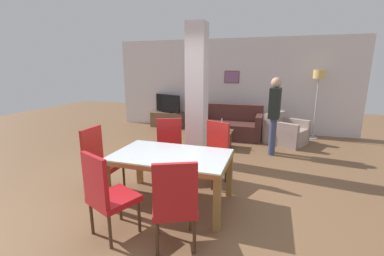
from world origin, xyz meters
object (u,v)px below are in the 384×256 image
at_px(dining_chair_far_right, 213,150).
at_px(dining_chair_far_left, 170,146).
at_px(dining_chair_near_left, 107,193).
at_px(coffee_table, 218,139).
at_px(armchair, 285,133).
at_px(dining_chair_head_left, 100,158).
at_px(bottle, 222,126).
at_px(standing_person, 274,111).
at_px(floor_lamp, 319,81).
at_px(dining_table, 171,164).
at_px(tv_screen, 168,104).
at_px(sofa, 226,126).
at_px(tv_stand, 168,120).
at_px(dining_chair_near_right, 175,202).

relative_size(dining_chair_far_right, dining_chair_far_left, 1.00).
height_order(dining_chair_near_left, coffee_table, dining_chair_near_left).
height_order(dining_chair_far_right, armchair, dining_chair_far_right).
relative_size(dining_chair_near_left, dining_chair_far_left, 1.00).
bearing_deg(dining_chair_head_left, bottle, 155.10).
bearing_deg(dining_chair_far_right, coffee_table, -56.93).
relative_size(armchair, standing_person, 0.67).
bearing_deg(bottle, floor_lamp, 33.84).
xyz_separation_m(dining_chair_near_left, coffee_table, (0.48, 3.68, -0.33)).
height_order(dining_chair_head_left, bottle, dining_chair_head_left).
height_order(dining_chair_far_left, floor_lamp, floor_lamp).
distance_m(dining_table, dining_chair_near_left, 0.99).
bearing_deg(tv_screen, bottle, 164.23).
bearing_deg(floor_lamp, standing_person, -122.07).
distance_m(dining_chair_head_left, bottle, 3.13).
height_order(dining_chair_near_left, sofa, dining_chair_near_left).
bearing_deg(dining_chair_near_left, floor_lamp, 85.41).
bearing_deg(tv_stand, dining_chair_far_right, -56.88).
bearing_deg(armchair, dining_chair_head_left, -10.76).
distance_m(dining_chair_near_right, dining_chair_far_left, 1.92).
height_order(sofa, armchair, sofa).
bearing_deg(sofa, bottle, 93.00).
distance_m(dining_chair_near_left, armchair, 4.94).
bearing_deg(dining_chair_far_right, standing_person, -93.69).
bearing_deg(dining_chair_near_right, bottle, 69.36).
bearing_deg(coffee_table, floor_lamp, 34.25).
distance_m(dining_chair_far_right, dining_chair_far_left, 0.78).
height_order(dining_chair_far_right, tv_stand, dining_chair_far_right).
height_order(floor_lamp, standing_person, floor_lamp).
bearing_deg(sofa, standing_person, 137.07).
bearing_deg(tv_screen, coffee_table, 162.33).
distance_m(tv_stand, tv_screen, 0.51).
height_order(dining_chair_far_left, sofa, dining_chair_far_left).
xyz_separation_m(dining_chair_near_left, dining_chair_far_left, (-0.00, 1.80, 0.00)).
relative_size(bottle, standing_person, 0.17).
bearing_deg(dining_chair_head_left, tv_stand, -170.43).
xyz_separation_m(dining_chair_near_left, tv_screen, (-1.52, 5.32, 0.21)).
bearing_deg(tv_stand, coffee_table, -39.33).
height_order(dining_chair_near_right, tv_screen, tv_screen).
bearing_deg(standing_person, dining_chair_near_left, 159.95).
height_order(tv_stand, floor_lamp, floor_lamp).
xyz_separation_m(dining_chair_near_left, sofa, (0.49, 4.70, -0.24)).
bearing_deg(sofa, armchair, 172.51).
bearing_deg(standing_person, floor_lamp, -26.45).
height_order(sofa, coffee_table, sofa).
bearing_deg(floor_lamp, tv_stand, 178.83).
height_order(bottle, floor_lamp, floor_lamp).
relative_size(dining_table, dining_chair_head_left, 1.58).
bearing_deg(dining_table, floor_lamp, 61.28).
relative_size(dining_chair_near_left, dining_chair_head_left, 1.00).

